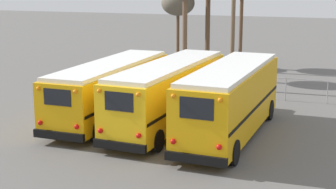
{
  "coord_description": "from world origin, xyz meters",
  "views": [
    {
      "loc": [
        8.4,
        -23.17,
        7.29
      ],
      "look_at": [
        0.0,
        0.43,
        1.65
      ],
      "focal_mm": 55.0,
      "sensor_mm": 36.0,
      "label": 1
    }
  ],
  "objects_px": {
    "school_bus_0": "(111,88)",
    "school_bus_2": "(231,99)",
    "school_bus_1": "(169,92)",
    "utility_pole": "(233,18)",
    "bare_tree_0": "(178,4)"
  },
  "relations": [
    {
      "from": "school_bus_0",
      "to": "school_bus_2",
      "type": "relative_size",
      "value": 1.03
    },
    {
      "from": "school_bus_1",
      "to": "utility_pole",
      "type": "bearing_deg",
      "value": 83.97
    },
    {
      "from": "school_bus_1",
      "to": "bare_tree_0",
      "type": "height_order",
      "value": "bare_tree_0"
    },
    {
      "from": "school_bus_2",
      "to": "utility_pole",
      "type": "height_order",
      "value": "utility_pole"
    },
    {
      "from": "school_bus_0",
      "to": "school_bus_1",
      "type": "distance_m",
      "value": 3.34
    },
    {
      "from": "school_bus_0",
      "to": "utility_pole",
      "type": "distance_m",
      "value": 10.9
    },
    {
      "from": "school_bus_1",
      "to": "school_bus_2",
      "type": "height_order",
      "value": "school_bus_2"
    },
    {
      "from": "school_bus_1",
      "to": "bare_tree_0",
      "type": "xyz_separation_m",
      "value": [
        -5.53,
        17.88,
        3.5
      ]
    },
    {
      "from": "bare_tree_0",
      "to": "school_bus_2",
      "type": "bearing_deg",
      "value": -64.63
    },
    {
      "from": "utility_pole",
      "to": "school_bus_0",
      "type": "bearing_deg",
      "value": -114.7
    },
    {
      "from": "school_bus_0",
      "to": "bare_tree_0",
      "type": "distance_m",
      "value": 18.15
    },
    {
      "from": "school_bus_0",
      "to": "bare_tree_0",
      "type": "height_order",
      "value": "bare_tree_0"
    },
    {
      "from": "bare_tree_0",
      "to": "utility_pole",
      "type": "bearing_deg",
      "value": -51.26
    },
    {
      "from": "school_bus_2",
      "to": "bare_tree_0",
      "type": "height_order",
      "value": "bare_tree_0"
    },
    {
      "from": "school_bus_0",
      "to": "bare_tree_0",
      "type": "relative_size",
      "value": 1.66
    }
  ]
}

